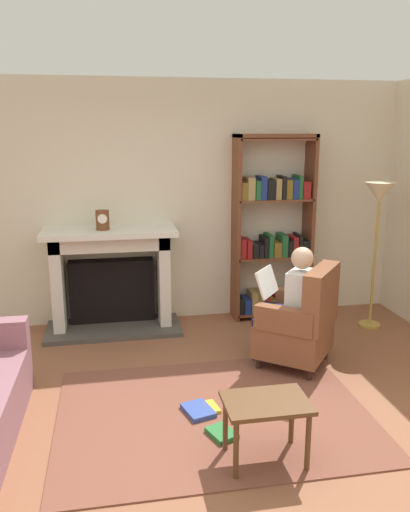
{
  "coord_description": "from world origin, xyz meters",
  "views": [
    {
      "loc": [
        -0.72,
        -3.28,
        2.18
      ],
      "look_at": [
        0.1,
        1.2,
        1.05
      ],
      "focal_mm": 36.52,
      "sensor_mm": 36.0,
      "label": 1
    }
  ],
  "objects_px": {
    "bookshelf": "(273,233)",
    "floor_lamp": "(379,206)",
    "mantel_clock": "(103,220)",
    "armchair_reading": "(301,323)",
    "fireplace": "(112,276)",
    "seated_reader": "(290,301)",
    "side_table": "(266,410)"
  },
  "relations": [
    {
      "from": "fireplace",
      "to": "mantel_clock",
      "type": "xyz_separation_m",
      "value": [
        -0.07,
        -0.1,
        0.64
      ]
    },
    {
      "from": "seated_reader",
      "to": "floor_lamp",
      "type": "distance_m",
      "value": 1.61
    },
    {
      "from": "mantel_clock",
      "to": "armchair_reading",
      "type": "relative_size",
      "value": 0.21
    },
    {
      "from": "fireplace",
      "to": "mantel_clock",
      "type": "height_order",
      "value": "mantel_clock"
    },
    {
      "from": "mantel_clock",
      "to": "side_table",
      "type": "height_order",
      "value": "mantel_clock"
    },
    {
      "from": "bookshelf",
      "to": "floor_lamp",
      "type": "xyz_separation_m",
      "value": [
        1.0,
        -0.53,
        0.37
      ]
    },
    {
      "from": "floor_lamp",
      "to": "seated_reader",
      "type": "bearing_deg",
      "value": -148.93
    },
    {
      "from": "fireplace",
      "to": "floor_lamp",
      "type": "distance_m",
      "value": 2.99
    },
    {
      "from": "mantel_clock",
      "to": "side_table",
      "type": "xyz_separation_m",
      "value": [
        1.04,
        -2.54,
        -0.86
      ]
    },
    {
      "from": "mantel_clock",
      "to": "side_table",
      "type": "distance_m",
      "value": 2.87
    },
    {
      "from": "seated_reader",
      "to": "floor_lamp",
      "type": "relative_size",
      "value": 0.71
    },
    {
      "from": "armchair_reading",
      "to": "seated_reader",
      "type": "relative_size",
      "value": 0.85
    },
    {
      "from": "bookshelf",
      "to": "mantel_clock",
      "type": "bearing_deg",
      "value": -175.93
    },
    {
      "from": "seated_reader",
      "to": "side_table",
      "type": "bearing_deg",
      "value": 13.91
    },
    {
      "from": "side_table",
      "to": "floor_lamp",
      "type": "relative_size",
      "value": 0.35
    },
    {
      "from": "fireplace",
      "to": "side_table",
      "type": "height_order",
      "value": "fireplace"
    },
    {
      "from": "seated_reader",
      "to": "side_table",
      "type": "distance_m",
      "value": 1.57
    },
    {
      "from": "mantel_clock",
      "to": "bookshelf",
      "type": "height_order",
      "value": "bookshelf"
    },
    {
      "from": "mantel_clock",
      "to": "bookshelf",
      "type": "relative_size",
      "value": 0.1
    },
    {
      "from": "side_table",
      "to": "floor_lamp",
      "type": "bearing_deg",
      "value": 48.88
    },
    {
      "from": "bookshelf",
      "to": "side_table",
      "type": "bearing_deg",
      "value": -108.1
    },
    {
      "from": "seated_reader",
      "to": "floor_lamp",
      "type": "bearing_deg",
      "value": 159.67
    },
    {
      "from": "armchair_reading",
      "to": "floor_lamp",
      "type": "xyz_separation_m",
      "value": [
        1.13,
        0.81,
        0.94
      ]
    },
    {
      "from": "floor_lamp",
      "to": "bookshelf",
      "type": "bearing_deg",
      "value": 152.19
    },
    {
      "from": "bookshelf",
      "to": "armchair_reading",
      "type": "relative_size",
      "value": 2.18
    },
    {
      "from": "mantel_clock",
      "to": "seated_reader",
      "type": "relative_size",
      "value": 0.18
    },
    {
      "from": "seated_reader",
      "to": "fireplace",
      "type": "bearing_deg",
      "value": -88.68
    },
    {
      "from": "armchair_reading",
      "to": "side_table",
      "type": "xyz_separation_m",
      "value": [
        -0.74,
        -1.33,
        -0.05
      ]
    },
    {
      "from": "bookshelf",
      "to": "armchair_reading",
      "type": "bearing_deg",
      "value": -95.76
    },
    {
      "from": "bookshelf",
      "to": "armchair_reading",
      "type": "xyz_separation_m",
      "value": [
        -0.13,
        -1.34,
        -0.57
      ]
    },
    {
      "from": "bookshelf",
      "to": "floor_lamp",
      "type": "height_order",
      "value": "bookshelf"
    },
    {
      "from": "bookshelf",
      "to": "seated_reader",
      "type": "distance_m",
      "value": 1.34
    }
  ]
}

